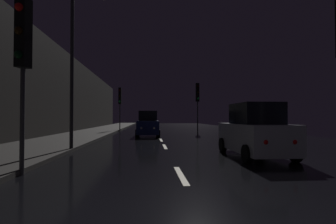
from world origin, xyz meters
The scene contains 10 objects.
ground centered at (0.00, 24.50, -0.01)m, with size 25.31×84.00×0.02m, color black.
sidewalk_left centered at (-6.45, 24.50, 0.07)m, with size 4.40×84.00×0.15m, color #33302D.
building_facade_left centered at (-9.05, 21.00, 3.92)m, with size 0.80×63.00×7.85m, color #2D2B28.
lane_centerline centered at (0.00, 12.79, 0.01)m, with size 0.16×23.91×0.01m.
traffic_light_near_left centered at (-4.26, 3.34, 3.47)m, with size 0.36×0.48×4.79m.
traffic_light_far_right centered at (4.16, 22.04, 3.72)m, with size 0.34×0.47×5.09m.
traffic_light_far_left centered at (-4.15, 25.86, 3.65)m, with size 0.33×0.47×5.01m.
streetlamp_overhead centered at (-3.91, 8.09, 4.92)m, with size 1.70×0.44×7.45m.
car_approaching_headlights centered at (-0.92, 17.68, 0.96)m, with size 1.93×4.18×2.10m.
car_parked_right_near centered at (3.35, 6.10, 0.97)m, with size 1.94×4.19×2.11m.
Camera 1 is at (-0.86, -3.80, 1.54)m, focal length 27.32 mm.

